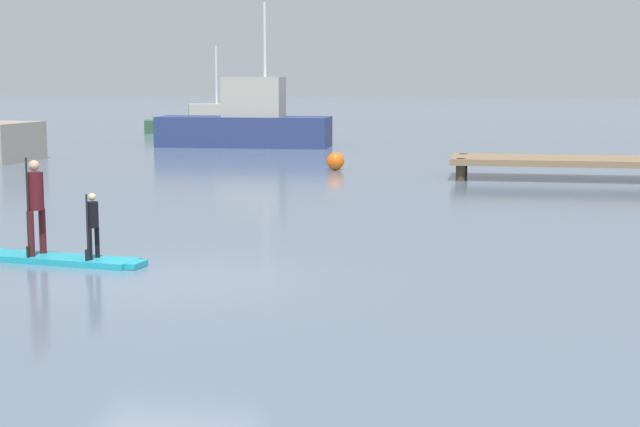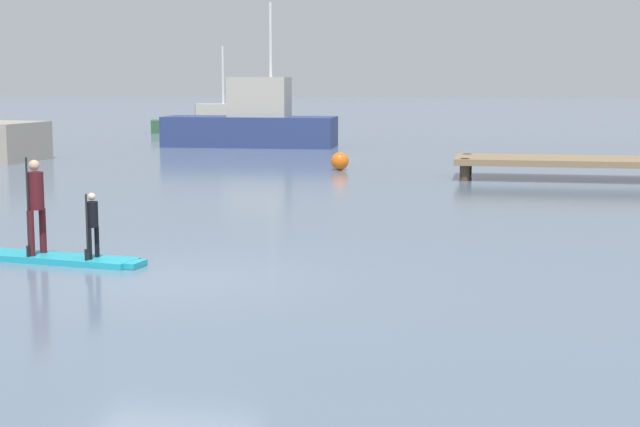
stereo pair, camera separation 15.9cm
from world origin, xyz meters
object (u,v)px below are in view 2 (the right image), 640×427
(fishing_boat_green_midground, at_px, (252,123))
(mooring_buoy_far, at_px, (340,161))
(motor_boat_small_navy, at_px, (207,122))
(paddler_child_solo, at_px, (92,222))
(paddleboard_near, at_px, (54,258))
(paddler_adult, at_px, (35,201))

(fishing_boat_green_midground, bearing_deg, mooring_buoy_far, -60.75)
(motor_boat_small_navy, bearing_deg, mooring_buoy_far, -61.75)
(paddler_child_solo, distance_m, mooring_buoy_far, 16.10)
(paddleboard_near, height_order, motor_boat_small_navy, motor_boat_small_navy)
(fishing_boat_green_midground, bearing_deg, paddler_child_solo, -81.01)
(fishing_boat_green_midground, bearing_deg, paddler_adult, -83.23)
(paddler_adult, relative_size, paddler_child_solo, 1.52)
(paddler_child_solo, distance_m, fishing_boat_green_midground, 25.78)
(motor_boat_small_navy, relative_size, mooring_buoy_far, 9.96)
(fishing_boat_green_midground, distance_m, mooring_buoy_far, 10.81)
(paddler_child_solo, xyz_separation_m, fishing_boat_green_midground, (-4.03, 25.46, 0.31))
(paddler_child_solo, bearing_deg, paddler_adult, 171.00)
(paddleboard_near, xyz_separation_m, motor_boat_small_navy, (-8.25, 34.94, 0.49))
(paddleboard_near, height_order, fishing_boat_green_midground, fishing_boat_green_midground)
(motor_boat_small_navy, bearing_deg, paddler_child_solo, -75.64)
(paddler_child_solo, height_order, mooring_buoy_far, paddler_child_solo)
(paddler_adult, height_order, fishing_boat_green_midground, fishing_boat_green_midground)
(motor_boat_small_navy, bearing_deg, paddler_adult, -77.16)
(paddler_child_solo, xyz_separation_m, mooring_buoy_far, (1.24, 16.05, -0.40))
(paddleboard_near, xyz_separation_m, paddler_child_solo, (0.73, -0.12, 0.63))
(mooring_buoy_far, bearing_deg, fishing_boat_green_midground, 119.25)
(paddleboard_near, relative_size, paddler_adult, 2.01)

